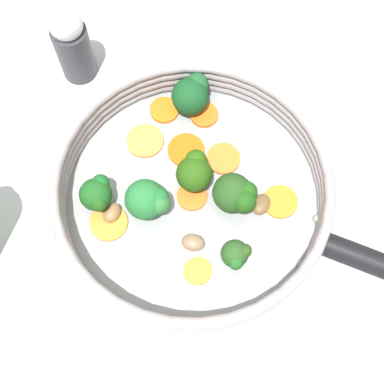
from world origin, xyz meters
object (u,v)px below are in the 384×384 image
Objects in this scene: carrot_slice_2 at (109,223)px; mushroom_piece_1 at (193,242)px; carrot_slice_4 at (198,271)px; broccoli_floret_2 at (236,255)px; carrot_slice_8 at (194,200)px; mushroom_piece_0 at (112,213)px; broccoli_floret_1 at (236,195)px; broccoli_floret_5 at (148,200)px; carrot_slice_7 at (186,150)px; mushroom_piece_2 at (261,203)px; carrot_slice_1 at (204,115)px; carrot_slice_5 at (164,110)px; carrot_slice_3 at (223,159)px; carrot_slice_6 at (280,202)px; salt_shaker at (72,44)px; broccoli_floret_0 at (97,194)px; carrot_slice_0 at (145,141)px; skillet at (192,199)px; broccoli_floret_3 at (191,170)px.

carrot_slice_2 is 0.10m from mushroom_piece_1.
broccoli_floret_2 is (-0.02, 0.04, 0.02)m from carrot_slice_4.
mushroom_piece_0 is (0.03, -0.09, 0.00)m from carrot_slice_8.
broccoli_floret_5 is at bearing -79.27° from broccoli_floret_1.
carrot_slice_7 is 0.11m from mushroom_piece_2.
carrot_slice_1 is 0.05m from carrot_slice_5.
carrot_slice_5 is at bearing -125.02° from carrot_slice_3.
salt_shaker is (-0.15, -0.26, 0.04)m from carrot_slice_6.
carrot_slice_4 is 0.08m from carrot_slice_8.
mushroom_piece_1 is (0.03, 0.05, -0.02)m from broccoli_floret_5.
broccoli_floret_0 is 0.39× the size of salt_shaker.
carrot_slice_0 is 0.10m from mushroom_piece_0.
broccoli_floret_1 reaches higher than carrot_slice_4.
mushroom_piece_1 is at bearing 19.61° from carrot_slice_5.
carrot_slice_4 is at bearing 13.13° from carrot_slice_7.
salt_shaker reaches higher than carrot_slice_6.
broccoli_floret_5 is (0.02, -0.09, -0.00)m from broccoli_floret_1.
broccoli_floret_0 is 0.06m from broccoli_floret_5.
carrot_slice_2 is 1.00× the size of broccoli_floret_0.
carrot_slice_0 is 0.14m from salt_shaker.
broccoli_floret_2 reaches higher than carrot_slice_7.
carrot_slice_0 is 1.09× the size of carrot_slice_6.
broccoli_floret_1 is at bearing 92.35° from carrot_slice_8.
carrot_slice_3 is (-0.05, 0.03, 0.01)m from skillet.
carrot_slice_0 is at bearing -108.46° from carrot_slice_6.
carrot_slice_0 is at bearing 155.77° from broccoli_floret_0.
carrot_slice_4 is 0.77× the size of carrot_slice_6.
broccoli_floret_5 is 0.07m from mushroom_piece_1.
carrot_slice_6 is (-0.09, 0.08, 0.00)m from carrot_slice_4.
carrot_slice_5 is at bearing -148.95° from broccoli_floret_2.
broccoli_floret_2 is (0.07, 0.05, 0.03)m from skillet.
carrot_slice_8 is (-0.04, 0.09, 0.00)m from carrot_slice_2.
broccoli_floret_2 is (0.05, 0.16, -0.00)m from broccoli_floret_0.
broccoli_floret_3 is 0.06m from broccoli_floret_5.
broccoli_floret_0 reaches higher than carrot_slice_2.
skillet is 8.79× the size of carrot_slice_1.
carrot_slice_8 is (0.00, 0.00, 0.01)m from skillet.
skillet is 8.23× the size of broccoli_floret_2.
broccoli_floret_1 is (0.11, 0.10, 0.03)m from carrot_slice_5.
broccoli_floret_0 is 0.90× the size of broccoli_floret_3.
carrot_slice_3 is 0.93× the size of broccoli_floret_0.
broccoli_floret_0 is 0.12m from mushroom_piece_1.
carrot_slice_7 is 0.12m from broccoli_floret_0.
skillet is 6.23× the size of broccoli_floret_3.
carrot_slice_0 is 1.11× the size of carrot_slice_3.
mushroom_piece_2 is at bearing 100.12° from broccoli_floret_5.
broccoli_floret_3 reaches higher than broccoli_floret_2.
carrot_slice_4 is at bearing -4.86° from carrot_slice_3.
carrot_slice_5 is 0.88× the size of carrot_slice_6.
carrot_slice_3 is 0.23m from salt_shaker.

